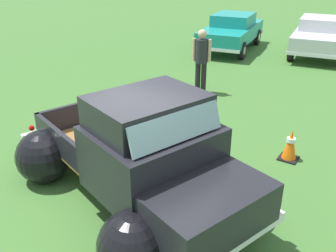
% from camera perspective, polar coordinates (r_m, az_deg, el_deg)
% --- Properties ---
extents(ground_plane, '(80.00, 80.00, 0.00)m').
position_cam_1_polar(ground_plane, '(6.42, -5.69, -10.21)').
color(ground_plane, '#3D6B2D').
extents(vintage_pickup_truck, '(4.99, 3.79, 1.96)m').
position_cam_1_polar(vintage_pickup_truck, '(5.74, -3.86, -5.82)').
color(vintage_pickup_truck, black).
rests_on(vintage_pickup_truck, ground).
extents(show_car_0, '(2.42, 4.46, 1.43)m').
position_cam_1_polar(show_car_0, '(15.99, 9.75, 14.21)').
color(show_car_0, black).
rests_on(show_car_0, ground).
extents(show_car_1, '(2.54, 4.37, 1.43)m').
position_cam_1_polar(show_car_1, '(16.00, 22.40, 12.76)').
color(show_car_1, black).
rests_on(show_car_1, ground).
extents(spectator_0, '(0.53, 0.42, 1.80)m').
position_cam_1_polar(spectator_0, '(10.61, 5.14, 10.44)').
color(spectator_0, black).
rests_on(spectator_0, ground).
extents(lane_cone_0, '(0.36, 0.36, 0.63)m').
position_cam_1_polar(lane_cone_0, '(7.60, 18.23, -2.77)').
color(lane_cone_0, black).
rests_on(lane_cone_0, ground).
extents(lane_cone_1, '(0.36, 0.36, 0.63)m').
position_cam_1_polar(lane_cone_1, '(9.05, -0.73, 3.10)').
color(lane_cone_1, black).
rests_on(lane_cone_1, ground).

